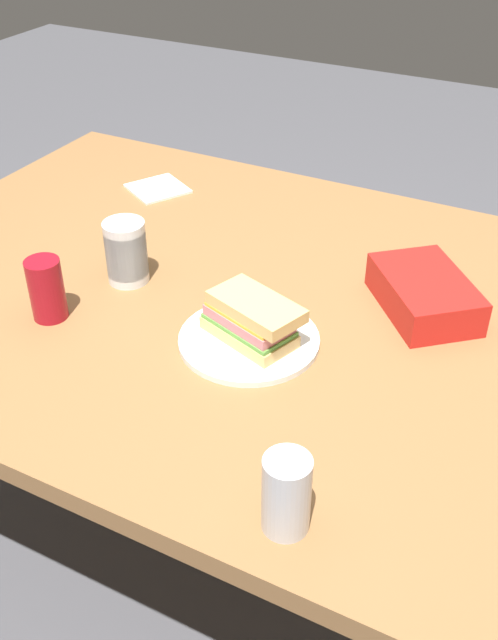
{
  "coord_description": "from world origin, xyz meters",
  "views": [
    {
      "loc": [
        0.57,
        -1.09,
        1.55
      ],
      "look_at": [
        0.08,
        -0.14,
        0.8
      ],
      "focal_mm": 41.37,
      "sensor_mm": 36.0,
      "label": 1
    }
  ],
  "objects_px": {
    "paper_plate": "(249,340)",
    "soda_can_silver": "(286,494)",
    "chip_bag": "(424,294)",
    "plastic_cup_stack": "(126,252)",
    "dining_table": "(248,326)",
    "soda_can_red": "(46,289)",
    "sandwich": "(251,319)"
  },
  "relations": [
    {
      "from": "chip_bag",
      "to": "soda_can_silver",
      "type": "bearing_deg",
      "value": 137.96
    },
    {
      "from": "paper_plate",
      "to": "soda_can_silver",
      "type": "distance_m",
      "value": 0.42
    },
    {
      "from": "paper_plate",
      "to": "dining_table",
      "type": "bearing_deg",
      "value": 118.06
    },
    {
      "from": "sandwich",
      "to": "plastic_cup_stack",
      "type": "xyz_separation_m",
      "value": [
        -0.32,
        0.08,
        0.01
      ]
    },
    {
      "from": "paper_plate",
      "to": "sandwich",
      "type": "xyz_separation_m",
      "value": [
        0.0,
        0.0,
        0.05
      ]
    },
    {
      "from": "dining_table",
      "to": "paper_plate",
      "type": "xyz_separation_m",
      "value": [
        0.08,
        -0.14,
        0.08
      ]
    },
    {
      "from": "dining_table",
      "to": "soda_can_red",
      "type": "xyz_separation_m",
      "value": [
        -0.3,
        -0.24,
        0.14
      ]
    },
    {
      "from": "paper_plate",
      "to": "soda_can_red",
      "type": "height_order",
      "value": "soda_can_red"
    },
    {
      "from": "dining_table",
      "to": "chip_bag",
      "type": "bearing_deg",
      "value": 18.91
    },
    {
      "from": "dining_table",
      "to": "sandwich",
      "type": "relative_size",
      "value": 8.14
    },
    {
      "from": "sandwich",
      "to": "chip_bag",
      "type": "xyz_separation_m",
      "value": [
        0.24,
        0.25,
        -0.02
      ]
    },
    {
      "from": "sandwich",
      "to": "plastic_cup_stack",
      "type": "distance_m",
      "value": 0.33
    },
    {
      "from": "plastic_cup_stack",
      "to": "soda_can_silver",
      "type": "height_order",
      "value": "plastic_cup_stack"
    },
    {
      "from": "paper_plate",
      "to": "plastic_cup_stack",
      "type": "distance_m",
      "value": 0.33
    },
    {
      "from": "dining_table",
      "to": "chip_bag",
      "type": "relative_size",
      "value": 7.19
    },
    {
      "from": "paper_plate",
      "to": "soda_can_silver",
      "type": "xyz_separation_m",
      "value": [
        0.23,
        -0.34,
        0.06
      ]
    },
    {
      "from": "soda_can_red",
      "to": "soda_can_silver",
      "type": "xyz_separation_m",
      "value": [
        0.61,
        -0.25,
        0.0
      ]
    },
    {
      "from": "chip_bag",
      "to": "plastic_cup_stack",
      "type": "relative_size",
      "value": 1.76
    },
    {
      "from": "sandwich",
      "to": "chip_bag",
      "type": "distance_m",
      "value": 0.35
    },
    {
      "from": "plastic_cup_stack",
      "to": "dining_table",
      "type": "bearing_deg",
      "value": 14.45
    },
    {
      "from": "dining_table",
      "to": "paper_plate",
      "type": "distance_m",
      "value": 0.18
    },
    {
      "from": "dining_table",
      "to": "soda_can_red",
      "type": "bearing_deg",
      "value": -141.26
    },
    {
      "from": "soda_can_silver",
      "to": "sandwich",
      "type": "bearing_deg",
      "value": 123.66
    },
    {
      "from": "soda_can_silver",
      "to": "paper_plate",
      "type": "bearing_deg",
      "value": 124.18
    },
    {
      "from": "sandwich",
      "to": "chip_bag",
      "type": "bearing_deg",
      "value": 45.82
    },
    {
      "from": "paper_plate",
      "to": "chip_bag",
      "type": "bearing_deg",
      "value": 45.4
    },
    {
      "from": "paper_plate",
      "to": "soda_can_silver",
      "type": "height_order",
      "value": "soda_can_silver"
    },
    {
      "from": "soda_can_red",
      "to": "chip_bag",
      "type": "bearing_deg",
      "value": 29.41
    },
    {
      "from": "plastic_cup_stack",
      "to": "paper_plate",
      "type": "bearing_deg",
      "value": -13.77
    },
    {
      "from": "soda_can_red",
      "to": "chip_bag",
      "type": "relative_size",
      "value": 0.53
    },
    {
      "from": "sandwich",
      "to": "soda_can_silver",
      "type": "relative_size",
      "value": 1.67
    },
    {
      "from": "chip_bag",
      "to": "soda_can_red",
      "type": "bearing_deg",
      "value": 78.72
    }
  ]
}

